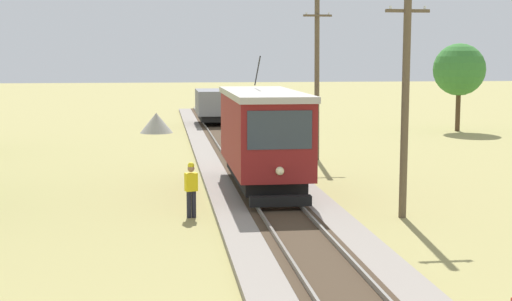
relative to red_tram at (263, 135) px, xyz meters
name	(u,v)px	position (x,y,z in m)	size (l,w,h in m)	color
red_tram	(263,135)	(0.00, 0.00, 0.00)	(2.60, 8.54, 4.79)	maroon
freight_car	(214,105)	(0.00, 26.44, -0.64)	(2.40, 5.20, 2.31)	slate
utility_pole_near_tram	(405,99)	(3.83, -4.86, 1.60)	(1.40, 0.28, 7.39)	brown
utility_pole_mid	(317,76)	(3.83, 8.67, 1.90)	(1.40, 0.54, 7.99)	brown
gravel_pile	(156,123)	(-4.07, 22.54, -1.53)	(2.19, 2.19, 1.33)	#9E998E
track_worker	(191,187)	(-2.85, -4.03, -1.21)	(0.43, 0.33, 1.78)	black
tree_left_far	(459,70)	(16.16, 21.16, 1.94)	(3.50, 3.50, 5.90)	#4C3823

